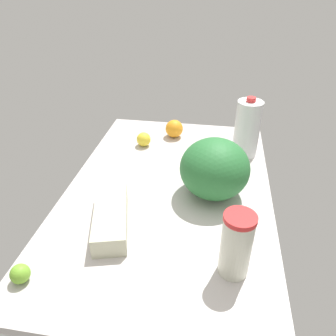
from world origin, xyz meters
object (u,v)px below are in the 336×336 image
(tumbler_cup, at_px, (236,245))
(orange_near_front, at_px, (174,129))
(watermelon, at_px, (215,169))
(lemon_loose, at_px, (144,139))
(egg_carton, at_px, (111,217))
(milk_jug, at_px, (247,129))
(lime_beside_bowl, at_px, (20,274))

(tumbler_cup, relative_size, orange_near_front, 2.34)
(watermelon, relative_size, lemon_loose, 3.82)
(watermelon, xyz_separation_m, egg_carton, (0.22, -0.32, -0.07))
(milk_jug, bearing_deg, lime_beside_bowl, -37.76)
(orange_near_front, distance_m, lemon_loose, 0.17)
(tumbler_cup, distance_m, lime_beside_bowl, 0.58)
(tumbler_cup, height_order, orange_near_front, tumbler_cup)
(orange_near_front, xyz_separation_m, lime_beside_bowl, (0.91, -0.28, -0.02))
(milk_jug, bearing_deg, egg_carton, -39.26)
(egg_carton, bearing_deg, watermelon, 110.34)
(tumbler_cup, relative_size, lime_beside_bowl, 3.73)
(watermelon, xyz_separation_m, lemon_loose, (-0.32, -0.33, -0.08))
(egg_carton, height_order, orange_near_front, orange_near_front)
(tumbler_cup, distance_m, egg_carton, 0.41)
(egg_carton, height_order, lime_beside_bowl, egg_carton)
(tumbler_cup, bearing_deg, egg_carton, -108.03)
(milk_jug, distance_m, lime_beside_bowl, 1.01)
(tumbler_cup, bearing_deg, watermelon, -168.46)
(watermelon, bearing_deg, lime_beside_bowl, -45.79)
(egg_carton, distance_m, lime_beside_bowl, 0.30)
(egg_carton, relative_size, milk_jug, 1.09)
(egg_carton, relative_size, lemon_loose, 4.42)
(watermelon, bearing_deg, egg_carton, -54.76)
(tumbler_cup, height_order, milk_jug, milk_jug)
(tumbler_cup, bearing_deg, lime_beside_bowl, -77.44)
(egg_carton, height_order, lemon_loose, egg_carton)
(egg_carton, distance_m, lemon_loose, 0.54)
(tumbler_cup, bearing_deg, lemon_loose, -148.91)
(milk_jug, height_order, lemon_loose, milk_jug)
(lemon_loose, bearing_deg, orange_near_front, 132.04)
(orange_near_front, bearing_deg, lemon_loose, -47.96)
(watermelon, distance_m, egg_carton, 0.40)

